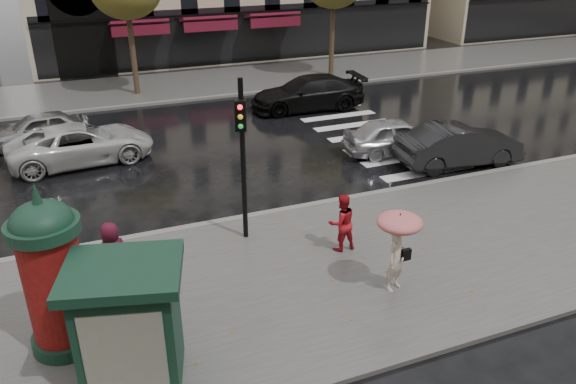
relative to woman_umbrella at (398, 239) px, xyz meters
name	(u,v)px	position (x,y,z in m)	size (l,w,h in m)	color
ground	(321,263)	(-1.06, 1.77, -1.44)	(160.00, 160.00, 0.00)	black
near_sidewalk	(329,271)	(-1.06, 1.27, -1.38)	(90.00, 7.00, 0.12)	#474744
far_sidewalk	(173,86)	(-1.06, 20.77, -1.38)	(90.00, 6.00, 0.12)	#474744
near_kerb	(279,211)	(-1.06, 4.77, -1.37)	(90.00, 0.25, 0.14)	slate
far_kerb	(185,100)	(-1.06, 17.77, -1.37)	(90.00, 0.25, 0.14)	slate
zebra_crossing	(353,125)	(4.94, 11.37, -1.44)	(3.60, 11.75, 0.01)	silver
woman_umbrella	(398,239)	(0.00, 0.00, 0.00)	(1.04, 1.04, 2.00)	beige
woman_red	(342,222)	(-0.35, 2.07, -0.54)	(0.76, 0.59, 1.57)	#B51620
man_burgundy	(113,254)	(-6.02, 2.64, -0.52)	(0.78, 0.51, 1.61)	#480E20
morris_column	(52,272)	(-7.22, 0.79, 0.41)	(1.35, 1.35, 3.62)	#133123
traffic_light	(242,146)	(-2.50, 3.56, 1.35)	(0.33, 0.43, 4.41)	black
newsstand	(129,323)	(-6.03, -0.67, -0.07)	(2.40, 2.17, 2.44)	#133123
car_silver	(396,136)	(4.88, 7.82, -0.76)	(1.61, 4.01, 1.36)	silver
car_darkgrey	(459,145)	(6.34, 5.97, -0.69)	(1.59, 4.55, 1.50)	black
car_white	(81,144)	(-6.24, 11.30, -0.73)	(2.36, 5.11, 1.42)	silver
car_black	(307,93)	(4.06, 14.32, -0.66)	(2.17, 5.35, 1.55)	black
car_far_silver	(38,129)	(-7.71, 13.84, -0.79)	(1.54, 3.82, 1.30)	#9A999E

